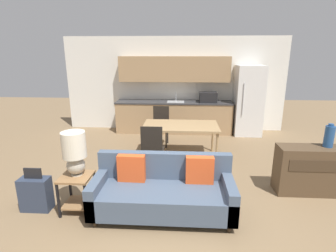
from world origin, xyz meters
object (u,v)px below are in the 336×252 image
object	(u,v)px
dining_table	(181,127)
couch	(163,191)
credenza	(310,170)
vase	(329,136)
side_table	(77,188)
suitcase	(36,194)
dining_chair_far_left	(161,124)
refrigerator	(248,101)
table_lamp	(74,151)
dining_chair_near_left	(153,147)

from	to	relation	value
dining_table	couch	size ratio (longest dim) A/B	0.82
credenza	vase	bearing A→B (deg)	9.87
vase	side_table	bearing A→B (deg)	-168.33
vase	suitcase	size ratio (longest dim) A/B	0.57
dining_table	dining_chair_far_left	world-z (taller)	dining_chair_far_left
refrigerator	dining_table	distance (m)	2.64
refrigerator	dining_chair_far_left	distance (m)	2.62
credenza	couch	bearing A→B (deg)	-163.47
vase	refrigerator	bearing A→B (deg)	99.21
couch	suitcase	distance (m)	1.87
vase	suitcase	distance (m)	4.58
side_table	dining_chair_far_left	distance (m)	3.13
refrigerator	table_lamp	distance (m)	5.17
table_lamp	dining_chair_near_left	size ratio (longest dim) A/B	0.67
table_lamp	vase	xyz separation A→B (m)	(3.83, 0.76, 0.05)
side_table	dining_chair_far_left	world-z (taller)	dining_chair_far_left
dining_table	suitcase	distance (m)	3.03
dining_table	credenza	distance (m)	2.57
vase	dining_chair_far_left	size ratio (longest dim) A/B	0.40
credenza	dining_chair_near_left	distance (m)	2.71
vase	dining_chair_far_left	xyz separation A→B (m)	(-2.88, 2.19, -0.45)
dining_table	couch	xyz separation A→B (m)	(-0.21, -2.10, -0.35)
credenza	vase	world-z (taller)	vase
dining_table	suitcase	size ratio (longest dim) A/B	2.44
dining_table	vase	world-z (taller)	vase
dining_table	table_lamp	xyz separation A→B (m)	(-1.46, -2.12, 0.23)
dining_table	dining_chair_near_left	world-z (taller)	dining_chair_near_left
suitcase	dining_table	bearing A→B (deg)	46.17
dining_chair_near_left	dining_chair_far_left	size ratio (longest dim) A/B	1.00
dining_chair_near_left	side_table	bearing A→B (deg)	55.23
dining_table	dining_chair_near_left	xyz separation A→B (m)	(-0.52, -0.83, -0.16)
dining_table	dining_chair_far_left	size ratio (longest dim) A/B	1.69
side_table	refrigerator	bearing A→B (deg)	50.58
couch	refrigerator	bearing A→B (deg)	62.56
dining_table	dining_chair_near_left	distance (m)	0.99
couch	dining_chair_far_left	size ratio (longest dim) A/B	2.06
dining_chair_far_left	suitcase	distance (m)	3.39
dining_chair_far_left	side_table	bearing A→B (deg)	-104.69
dining_table	credenza	bearing A→B (deg)	-33.34
dining_chair_near_left	suitcase	distance (m)	2.07
dining_table	vase	size ratio (longest dim) A/B	4.25
side_table	table_lamp	distance (m)	0.55
refrigerator	dining_chair_near_left	size ratio (longest dim) A/B	2.01
table_lamp	vase	distance (m)	3.90
refrigerator	dining_chair_near_left	distance (m)	3.61
credenza	vase	xyz separation A→B (m)	(0.24, 0.04, 0.57)
dining_table	dining_chair_near_left	size ratio (longest dim) A/B	1.69
dining_chair_near_left	dining_chair_far_left	xyz separation A→B (m)	(0.00, 1.66, 0.00)
dining_chair_far_left	suitcase	size ratio (longest dim) A/B	1.45
couch	suitcase	size ratio (longest dim) A/B	2.99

